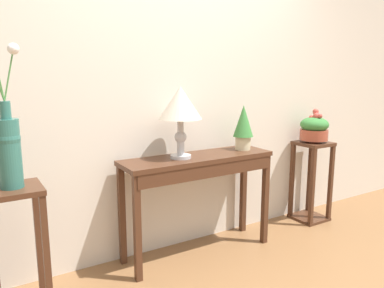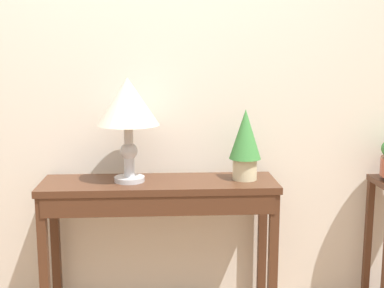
% 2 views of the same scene
% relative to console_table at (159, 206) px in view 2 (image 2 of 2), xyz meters
% --- Properties ---
extents(back_wall_with_art, '(9.00, 0.10, 2.80)m').
position_rel_console_table_xyz_m(back_wall_with_art, '(-0.01, 0.29, 0.73)').
color(back_wall_with_art, beige).
rests_on(back_wall_with_art, ground).
extents(console_table, '(1.21, 0.35, 0.80)m').
position_rel_console_table_xyz_m(console_table, '(0.00, 0.00, 0.00)').
color(console_table, '#472819').
rests_on(console_table, ground).
extents(table_lamp, '(0.32, 0.32, 0.53)m').
position_rel_console_table_xyz_m(table_lamp, '(-0.15, 0.02, 0.52)').
color(table_lamp, '#B7B7BC').
rests_on(table_lamp, console_table).
extents(potted_plant_on_console, '(0.16, 0.16, 0.37)m').
position_rel_console_table_xyz_m(potted_plant_on_console, '(0.45, 0.03, 0.33)').
color(potted_plant_on_console, beige).
rests_on(potted_plant_on_console, console_table).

